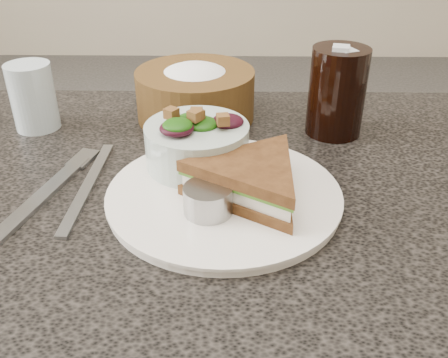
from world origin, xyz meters
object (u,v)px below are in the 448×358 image
Objects in this scene: water_glass at (33,97)px; sandwich at (252,180)px; salad_bowl at (197,138)px; dressing_ramekin at (208,200)px; bread_basket at (195,86)px; cola_glass at (337,88)px; dinner_plate at (224,196)px.

sandwich is at bearing -33.21° from water_glass.
salad_bowl is 0.12m from dressing_ramekin.
bread_basket is 0.22m from cola_glass.
dressing_ramekin is at bearing -111.14° from dinner_plate.
dressing_ramekin is 0.31m from cola_glass.
water_glass is (-0.47, 0.01, -0.02)m from cola_glass.
sandwich is 0.11m from salad_bowl.
dinner_plate is 2.09× the size of salad_bowl.
dinner_plate is 0.27m from cola_glass.
sandwich is (0.03, -0.01, 0.03)m from dinner_plate.
dressing_ramekin is 0.38m from water_glass.
water_glass is (-0.26, 0.14, 0.00)m from salad_bowl.
cola_glass is 1.40× the size of water_glass.
water_glass is (-0.28, 0.25, 0.02)m from dressing_ramekin.
bread_basket is 0.25m from water_glass.
bread_basket is (-0.01, 0.18, 0.00)m from salad_bowl.
cola_glass is (0.13, 0.21, 0.04)m from sandwich.
salad_bowl is 0.30m from water_glass.
bread_basket reaches higher than dressing_ramekin.
sandwich is at bearing -72.23° from bread_basket.
cola_glass is at bearing 49.70° from dinner_plate.
dressing_ramekin is (0.02, -0.11, -0.02)m from salad_bowl.
salad_bowl reaches higher than dressing_ramekin.
bread_basket is at bearing 139.47° from sandwich.
cola_glass reaches higher than bread_basket.
dinner_plate is at bearing 68.86° from dressing_ramekin.
dressing_ramekin is 0.29× the size of bread_basket.
cola_glass reaches higher than salad_bowl.
cola_glass is (0.17, 0.20, 0.07)m from dinner_plate.
water_glass reaches higher than sandwich.
salad_bowl is 0.18m from bread_basket.
dinner_plate is at bearing -167.08° from sandwich.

